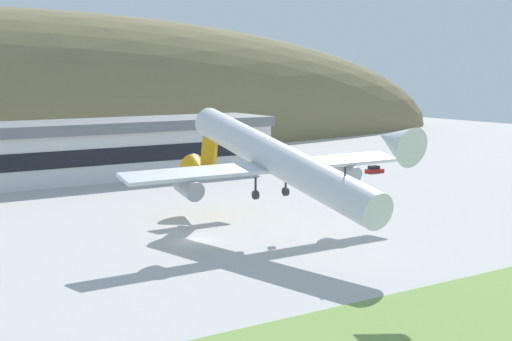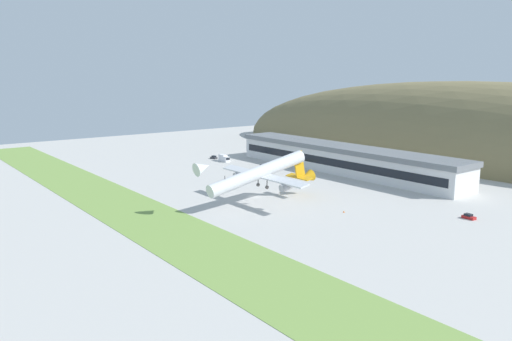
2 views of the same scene
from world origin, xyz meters
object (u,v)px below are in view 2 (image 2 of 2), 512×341
(cargo_airplane, at_px, (261,173))
(fuel_truck, at_px, (224,158))
(service_car_0, at_px, (469,217))
(traffic_cone_0, at_px, (344,212))
(service_car_1, at_px, (214,157))
(service_car_2, at_px, (263,167))
(terminal_building, at_px, (341,157))

(cargo_airplane, relative_size, fuel_truck, 6.39)
(cargo_airplane, height_order, service_car_0, cargo_airplane)
(service_car_0, relative_size, traffic_cone_0, 6.52)
(fuel_truck, bearing_deg, traffic_cone_0, -13.01)
(service_car_1, distance_m, service_car_2, 34.54)
(service_car_1, relative_size, fuel_truck, 0.56)
(terminal_building, xyz_separation_m, traffic_cone_0, (44.27, -46.51, -5.95))
(cargo_airplane, bearing_deg, service_car_1, 156.55)
(terminal_building, distance_m, service_car_0, 74.25)
(service_car_2, distance_m, traffic_cone_0, 73.73)
(fuel_truck, height_order, traffic_cone_0, fuel_truck)
(service_car_0, distance_m, traffic_cone_0, 34.39)
(fuel_truck, bearing_deg, cargo_airplane, -25.90)
(terminal_building, height_order, service_car_1, terminal_building)
(cargo_airplane, xyz_separation_m, service_car_1, (-80.99, 35.13, -9.00))
(service_car_2, bearing_deg, service_car_0, -1.34)
(cargo_airplane, xyz_separation_m, fuel_truck, (-71.85, 34.89, -8.18))
(terminal_building, relative_size, service_car_2, 26.34)
(service_car_0, relative_size, service_car_2, 0.88)
(terminal_building, distance_m, service_car_2, 33.57)
(service_car_0, xyz_separation_m, service_car_2, (-95.22, 2.22, 0.09))
(terminal_building, bearing_deg, service_car_0, -18.75)
(cargo_airplane, bearing_deg, service_car_0, 36.28)
(fuel_truck, relative_size, traffic_cone_0, 12.28)
(traffic_cone_0, bearing_deg, service_car_0, 41.31)
(service_car_1, bearing_deg, service_car_0, 0.26)
(service_car_0, relative_size, fuel_truck, 0.53)
(service_car_2, bearing_deg, fuel_truck, -173.12)
(fuel_truck, distance_m, traffic_cone_0, 97.18)
(cargo_airplane, distance_m, service_car_0, 61.03)
(service_car_2, distance_m, fuel_truck, 25.48)
(cargo_airplane, xyz_separation_m, traffic_cone_0, (22.82, 13.01, -9.36))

